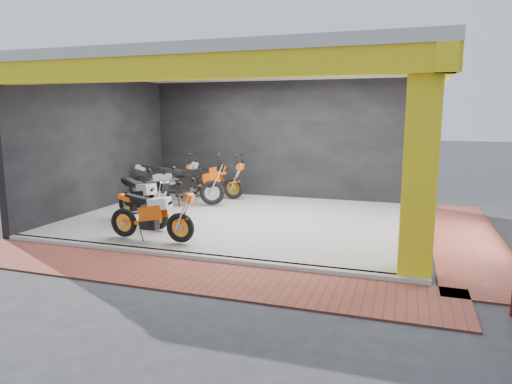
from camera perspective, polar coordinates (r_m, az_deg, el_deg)
ground at (r=9.13m, az=-5.35°, el=-6.46°), size 80.00×80.00×0.00m
showroom_floor at (r=10.92m, az=-1.13°, el=-3.46°), size 8.00×6.00×0.10m
showroom_ceiling at (r=10.69m, az=-1.20°, el=15.42°), size 8.40×6.40×0.20m
back_wall at (r=13.62m, az=3.23°, el=6.38°), size 8.20×0.20×3.50m
left_wall at (r=12.64m, az=-19.06°, el=5.61°), size 0.20×6.20×3.50m
corner_column at (r=7.31m, az=19.81°, el=2.97°), size 0.50×0.50×3.50m
header_beam_front at (r=7.91m, az=-8.75°, el=15.14°), size 8.40×0.30×0.40m
header_beam_right at (r=10.06m, az=21.46°, el=13.41°), size 0.30×6.40×0.40m
floor_kerb at (r=8.24m, az=-8.23°, el=-7.96°), size 8.00×0.20×0.10m
paver_front at (r=7.60m, az=-10.89°, el=-9.86°), size 9.00×1.40×0.03m
paver_right at (r=10.41m, az=24.76°, el=-5.23°), size 1.40×7.00×0.03m
moto_hero at (r=8.72m, az=-9.49°, el=-2.64°), size 1.95×0.74×1.18m
moto_row_a at (r=9.82m, az=-12.12°, el=-1.00°), size 2.24×1.68×1.30m
moto_row_b at (r=12.24m, az=-5.52°, el=1.42°), size 2.39×1.57×1.37m
moto_row_c at (r=13.14m, az=-2.86°, el=1.83°), size 2.13×0.89×1.28m
moto_row_d at (r=13.04m, az=-8.65°, el=1.79°), size 2.29×1.18×1.33m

